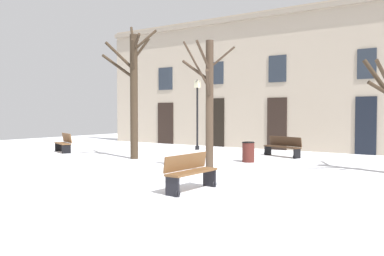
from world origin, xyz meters
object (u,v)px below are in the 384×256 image
tree_foreground (133,88)px  bench_near_center_tree (64,143)px  litter_bin (248,152)px  bench_far_corner (190,172)px  bench_back_to_back_right (283,146)px  tree_left_of_center (209,101)px  streetlamp (197,107)px

tree_foreground → bench_near_center_tree: tree_foreground is taller
bench_near_center_tree → litter_bin: bearing=33.6°
bench_far_corner → bench_back_to_back_right: bench_far_corner is taller
tree_left_of_center → streetlamp: 7.72m
bench_near_center_tree → tree_left_of_center: bearing=15.2°
tree_foreground → litter_bin: bearing=20.5°
litter_bin → bench_near_center_tree: (-9.16, -1.54, 0.06)m
bench_back_to_back_right → streetlamp: bearing=-165.2°
tree_left_of_center → bench_far_corner: (1.40, -3.07, -1.84)m
tree_left_of_center → streetlamp: tree_left_of_center is taller
streetlamp → bench_near_center_tree: (-4.60, -4.78, -1.78)m
bench_near_center_tree → bench_back_to_back_right: bearing=47.7°
tree_left_of_center → bench_back_to_back_right: 5.90m
tree_foreground → streetlamp: (-0.08, 4.92, -0.71)m
bench_far_corner → bench_back_to_back_right: bearing=8.7°
litter_bin → bench_back_to_back_right: bench_back_to_back_right is taller
streetlamp → litter_bin: 5.89m
bench_near_center_tree → tree_foreground: bearing=22.3°
streetlamp → bench_far_corner: (6.00, -9.27, -1.75)m
bench_back_to_back_right → litter_bin: bearing=-75.9°
tree_foreground → streetlamp: size_ratio=1.55×
tree_foreground → bench_back_to_back_right: 6.93m
tree_foreground → bench_far_corner: size_ratio=3.29×
tree_foreground → bench_far_corner: tree_foreground is taller
litter_bin → bench_back_to_back_right: (0.36, 2.63, 0.06)m
tree_left_of_center → bench_near_center_tree: size_ratio=2.70×
bench_far_corner → bench_back_to_back_right: size_ratio=0.91×
tree_foreground → bench_back_to_back_right: (4.83, 4.31, -2.48)m
tree_left_of_center → streetlamp: (-4.60, 6.20, -0.09)m
tree_left_of_center → bench_near_center_tree: (-9.20, 1.42, -1.86)m
tree_foreground → streetlamp: tree_foreground is taller
tree_left_of_center → bench_near_center_tree: bearing=171.2°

